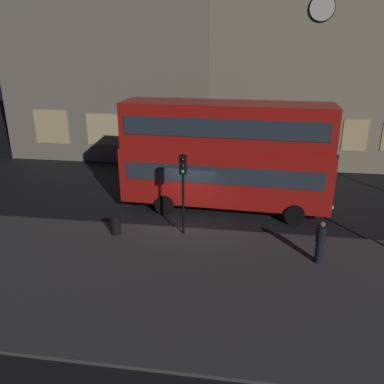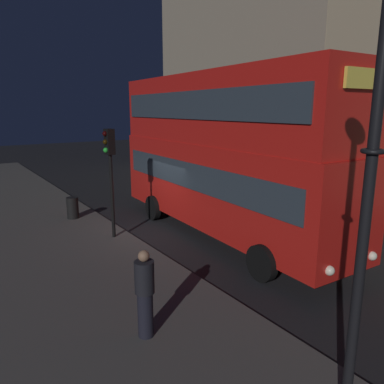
{
  "view_description": "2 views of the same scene",
  "coord_description": "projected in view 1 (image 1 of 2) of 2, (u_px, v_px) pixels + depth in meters",
  "views": [
    {
      "loc": [
        2.86,
        -17.9,
        8.42
      ],
      "look_at": [
        0.14,
        0.33,
        1.48
      ],
      "focal_mm": 37.07,
      "sensor_mm": 36.0,
      "label": 1
    },
    {
      "loc": [
        11.68,
        -6.25,
        4.5
      ],
      "look_at": [
        0.9,
        1.17,
        1.55
      ],
      "focal_mm": 34.4,
      "sensor_mm": 36.0,
      "label": 2
    }
  ],
  "objects": [
    {
      "name": "building_with_clock",
      "position": [
        116.0,
        29.0,
        30.25
      ],
      "size": [
        15.31,
        8.34,
        18.83
      ],
      "color": "gray",
      "rests_on": "ground"
    },
    {
      "name": "pedestrian",
      "position": [
        320.0,
        242.0,
        15.68
      ],
      "size": [
        0.38,
        0.38,
        1.79
      ],
      "rotation": [
        0.0,
        0.0,
        2.38
      ],
      "color": "black",
      "rests_on": "sidewalk_slab"
    },
    {
      "name": "litter_bin",
      "position": [
        116.0,
        225.0,
        18.27
      ],
      "size": [
        0.47,
        0.47,
        0.88
      ],
      "primitive_type": "cylinder",
      "color": "black",
      "rests_on": "sidewalk_slab"
    },
    {
      "name": "sidewalk_slab",
      "position": [
        166.0,
        279.0,
        14.95
      ],
      "size": [
        44.0,
        8.84,
        0.12
      ],
      "primitive_type": "cube",
      "color": "#423F3D",
      "rests_on": "ground"
    },
    {
      "name": "building_plain_facade",
      "position": [
        314.0,
        60.0,
        29.71
      ],
      "size": [
        15.64,
        9.94,
        14.44
      ],
      "color": "tan",
      "rests_on": "ground"
    },
    {
      "name": "ground_plane",
      "position": [
        188.0,
        222.0,
        19.93
      ],
      "size": [
        80.0,
        80.0,
        0.0
      ],
      "primitive_type": "plane",
      "color": "black"
    },
    {
      "name": "traffic_light_near_kerb",
      "position": [
        183.0,
        178.0,
        17.48
      ],
      "size": [
        0.34,
        0.37,
        3.75
      ],
      "rotation": [
        0.0,
        0.0,
        0.09
      ],
      "color": "black",
      "rests_on": "sidewalk_slab"
    },
    {
      "name": "double_decker_bus",
      "position": [
        225.0,
        152.0,
        20.39
      ],
      "size": [
        10.98,
        3.26,
        5.68
      ],
      "rotation": [
        0.0,
        0.0,
        -0.05
      ],
      "color": "red",
      "rests_on": "ground"
    }
  ]
}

